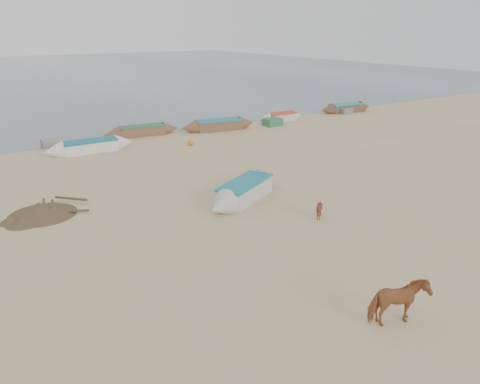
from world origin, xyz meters
name	(u,v)px	position (x,y,z in m)	size (l,w,h in m)	color
ground	(294,242)	(0.00, 0.00, 0.00)	(140.00, 140.00, 0.00)	tan
cow_adult	(398,302)	(-1.09, -6.05, 0.74)	(0.80, 1.76, 1.49)	#9A5A32
calf_front	(319,209)	(2.54, 1.24, 0.46)	(0.75, 0.84, 0.93)	#5C261D
near_canoe	(245,190)	(1.16, 5.29, 0.49)	(6.25, 1.35, 0.98)	beige
debris_pile	(42,210)	(-7.98, 8.85, 0.25)	(3.16, 3.16, 0.50)	brown
waterline_canoes	(114,138)	(-0.29, 20.78, 0.42)	(56.31, 4.51, 0.93)	brown
beach_clutter	(181,133)	(4.96, 19.98, 0.30)	(45.07, 6.23, 0.64)	#2C6343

